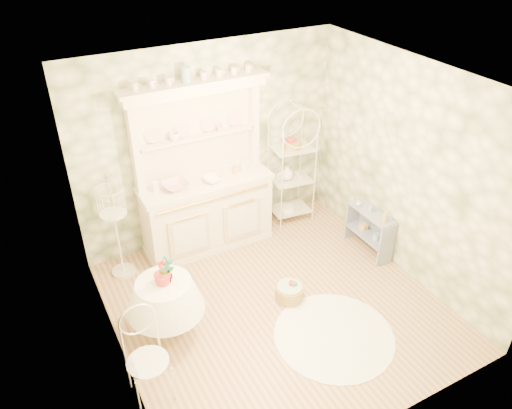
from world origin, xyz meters
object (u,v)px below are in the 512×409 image
birdcage_stand (116,229)px  kitchen_dresser (205,171)px  floor_basket (289,291)px  side_shelf (369,231)px  round_table (167,312)px  bakers_rack (292,166)px  cafe_chair (148,360)px

birdcage_stand → kitchen_dresser: bearing=2.6°
kitchen_dresser → floor_basket: (0.41, -1.49, -1.03)m
side_shelf → floor_basket: (-1.45, -0.33, -0.19)m
kitchen_dresser → side_shelf: size_ratio=3.15×
kitchen_dresser → side_shelf: bearing=-32.1°
side_shelf → round_table: bearing=-173.8°
floor_basket → birdcage_stand: bearing=138.7°
birdcage_stand → bakers_rack: bearing=1.9°
side_shelf → birdcage_stand: size_ratio=0.54×
kitchen_dresser → bakers_rack: bearing=1.3°
side_shelf → birdcage_stand: birdcage_stand is taller
round_table → bakers_rack: bearing=29.1°
cafe_chair → birdcage_stand: size_ratio=0.70×
bakers_rack → round_table: bakers_rack is taller
bakers_rack → birdcage_stand: 2.57m
bakers_rack → birdcage_stand: bearing=-171.4°
kitchen_dresser → floor_basket: size_ratio=6.25×
round_table → cafe_chair: size_ratio=0.63×
floor_basket → side_shelf: bearing=12.7°
kitchen_dresser → round_table: size_ratio=3.81×
cafe_chair → kitchen_dresser: bearing=51.1°
bakers_rack → side_shelf: size_ratio=2.38×
floor_basket → kitchen_dresser: bearing=105.2°
bakers_rack → cafe_chair: size_ratio=1.81×
kitchen_dresser → birdcage_stand: size_ratio=1.68×
birdcage_stand → floor_basket: (1.63, -1.43, -0.56)m
bakers_rack → round_table: bearing=-144.2°
kitchen_dresser → cafe_chair: kitchen_dresser is taller
kitchen_dresser → bakers_rack: size_ratio=1.32×
side_shelf → kitchen_dresser: bearing=151.4°
cafe_chair → floor_basket: cafe_chair is taller
cafe_chair → floor_basket: 1.99m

